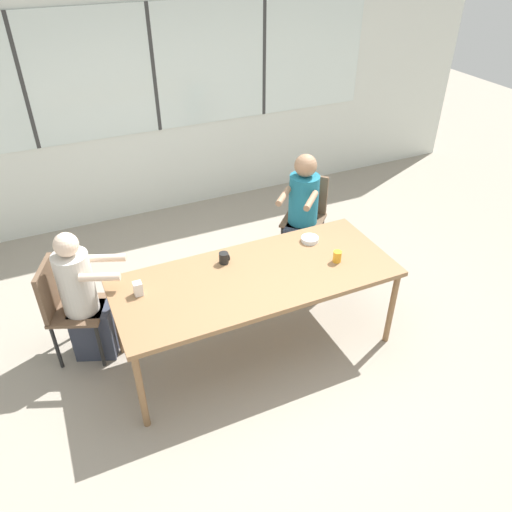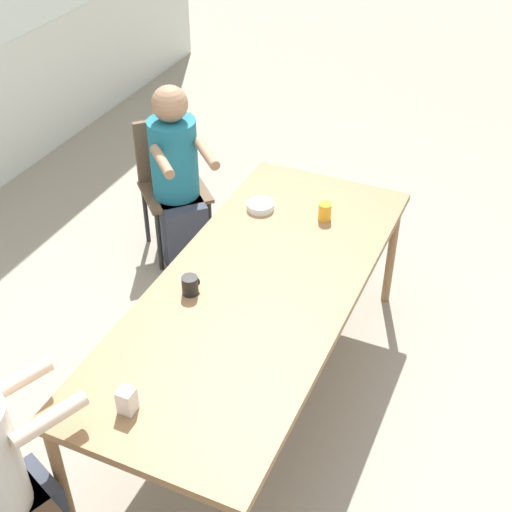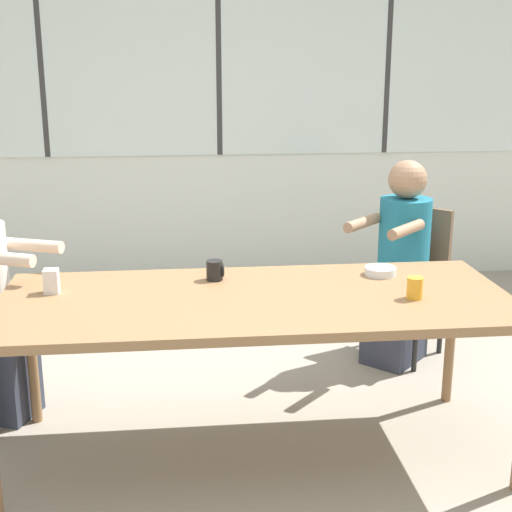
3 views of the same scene
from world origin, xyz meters
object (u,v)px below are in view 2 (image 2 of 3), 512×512
(chair_for_woman_green_shirt, at_px, (170,174))
(bowl_white_shallow, at_px, (260,206))
(milk_carton_small, at_px, (127,401))
(person_man_blue_shirt, at_px, (1,488))
(coffee_mug, at_px, (190,285))
(person_woman_green_shirt, at_px, (177,185))
(juice_glass, at_px, (325,212))

(chair_for_woman_green_shirt, xyz_separation_m, bowl_white_shallow, (-0.44, -0.83, 0.24))
(milk_carton_small, bearing_deg, person_man_blue_shirt, 136.36)
(chair_for_woman_green_shirt, relative_size, coffee_mug, 9.64)
(person_woman_green_shirt, bearing_deg, juice_glass, 119.83)
(coffee_mug, distance_m, bowl_white_shallow, 0.78)
(person_woman_green_shirt, height_order, milk_carton_small, person_woman_green_shirt)
(person_woman_green_shirt, height_order, bowl_white_shallow, person_woman_green_shirt)
(coffee_mug, xyz_separation_m, bowl_white_shallow, (0.78, -0.01, -0.03))
(milk_carton_small, relative_size, bowl_white_shallow, 0.72)
(juice_glass, relative_size, bowl_white_shallow, 0.64)
(chair_for_woman_green_shirt, height_order, person_man_blue_shirt, person_man_blue_shirt)
(coffee_mug, height_order, milk_carton_small, milk_carton_small)
(juice_glass, bearing_deg, milk_carton_small, 171.16)
(person_man_blue_shirt, distance_m, milk_carton_small, 0.58)
(person_man_blue_shirt, distance_m, bowl_white_shallow, 1.90)
(chair_for_woman_green_shirt, xyz_separation_m, coffee_mug, (-1.22, -0.82, 0.26))
(coffee_mug, bearing_deg, juice_glass, -23.25)
(chair_for_woman_green_shirt, distance_m, milk_carton_small, 2.17)
(milk_carton_small, bearing_deg, chair_for_woman_green_shirt, 25.83)
(juice_glass, distance_m, bowl_white_shallow, 0.35)
(chair_for_woman_green_shirt, height_order, coffee_mug, chair_for_woman_green_shirt)
(person_woman_green_shirt, bearing_deg, milk_carton_small, 68.66)
(person_man_blue_shirt, distance_m, coffee_mug, 1.15)
(person_man_blue_shirt, bearing_deg, chair_for_woman_green_shirt, 125.81)
(person_woman_green_shirt, xyz_separation_m, bowl_white_shallow, (-0.33, -0.71, 0.22))
(person_man_blue_shirt, bearing_deg, bowl_white_shallow, 104.16)
(chair_for_woman_green_shirt, distance_m, bowl_white_shallow, 0.97)
(person_woman_green_shirt, relative_size, juice_glass, 12.61)
(coffee_mug, relative_size, bowl_white_shallow, 0.62)
(person_man_blue_shirt, height_order, bowl_white_shallow, person_man_blue_shirt)
(person_woman_green_shirt, bearing_deg, bowl_white_shallow, 109.78)
(person_woman_green_shirt, distance_m, coffee_mug, 1.33)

